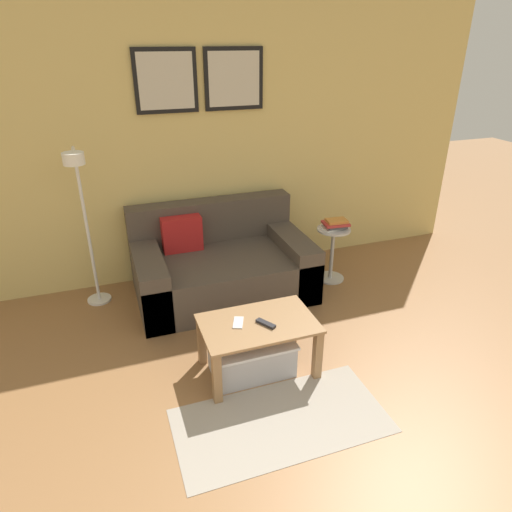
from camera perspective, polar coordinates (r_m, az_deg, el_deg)
wall_back at (r=4.38m, az=-6.41°, el=13.79°), size 5.60×0.09×2.55m
area_rug at (r=3.06m, az=3.15°, el=-19.84°), size 1.34×0.66×0.01m
couch at (r=4.24m, az=-4.44°, el=-1.16°), size 1.57×0.99×0.79m
coffee_table at (r=3.23m, az=0.28°, el=-9.56°), size 0.80×0.50×0.40m
storage_bin at (r=3.32m, az=-0.54°, el=-12.50°), size 0.59×0.35×0.26m
floor_lamp at (r=3.94m, az=-20.82°, el=5.55°), size 0.21×0.44×1.41m
side_table at (r=4.48m, az=9.52°, el=0.84°), size 0.32×0.32×0.54m
book_stack at (r=4.38m, az=9.92°, el=3.95°), size 0.26×0.20×0.09m
remote_control at (r=3.15m, az=1.22°, el=-8.44°), size 0.11×0.15×0.02m
cell_phone at (r=3.17m, az=-2.24°, el=-8.31°), size 0.11×0.15×0.01m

